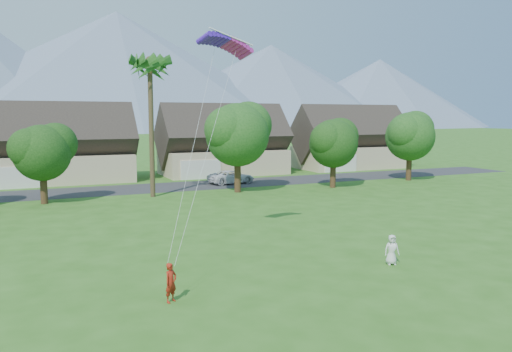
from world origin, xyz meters
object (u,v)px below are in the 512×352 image
kite_flyer (171,283)px  watcher (392,250)px  parked_car (231,177)px  parafoil_kite (225,42)px

kite_flyer → watcher: bearing=-29.6°
parked_car → parafoil_kite: size_ratio=1.56×
kite_flyer → watcher: (11.06, 0.56, -0.04)m
kite_flyer → parked_car: 34.57m
watcher → parked_car: watcher is taller
kite_flyer → parked_car: kite_flyer is taller
kite_flyer → parked_car: size_ratio=0.30×
watcher → parafoil_kite: bearing=153.2°
parked_car → parafoil_kite: parafoil_kite is taller
watcher → parafoil_kite: (-6.22, 6.25, 10.33)m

